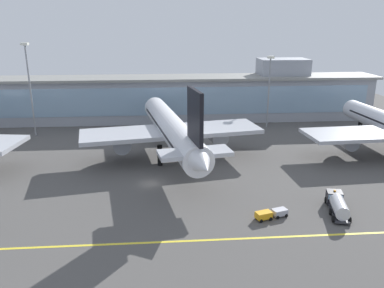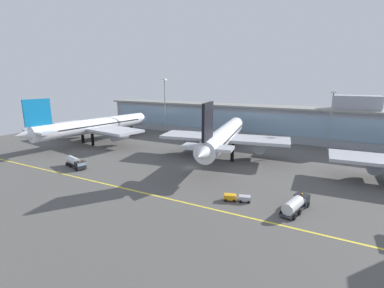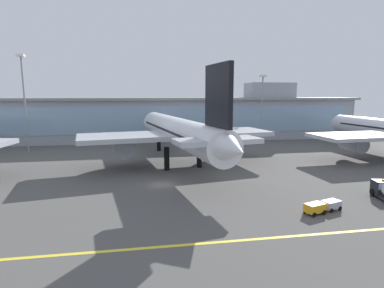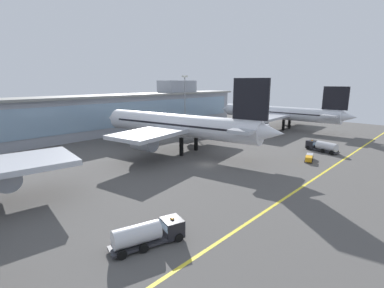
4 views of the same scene
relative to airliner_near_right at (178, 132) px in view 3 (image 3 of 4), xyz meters
The scene contains 7 objects.
ground_plane 16.87m from the airliner_near_right, 108.24° to the right, with size 200.52×200.52×0.00m, color #514F4C.
taxiway_centreline_stripe 37.48m from the airliner_near_right, 97.44° to the right, with size 160.41×0.50×0.01m, color yellow.
terminal_building 38.73m from the airliner_near_right, 94.72° to the left, with size 146.23×14.00×19.58m.
airliner_near_right is the anchor object (origin of this frame).
service_truck_far 34.76m from the airliner_near_right, 63.25° to the right, with size 5.79×3.25×1.40m.
apron_light_mast_west 45.92m from the airliner_near_right, 148.86° to the left, with size 1.80×1.80×25.87m.
apron_light_mast_centre 41.44m from the airliner_near_right, 42.30° to the left, with size 1.80×1.80×21.57m.
Camera 3 is at (-3.29, -51.41, 15.34)m, focal length 28.77 mm.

